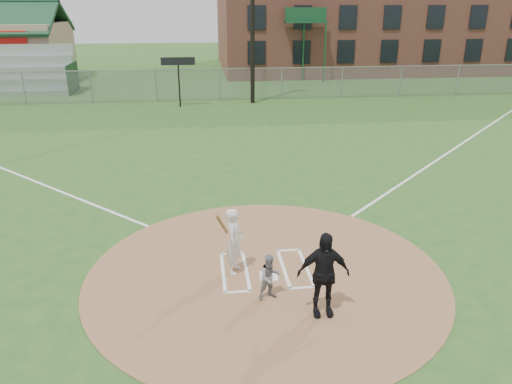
{
  "coord_description": "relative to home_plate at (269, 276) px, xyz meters",
  "views": [
    {
      "loc": [
        -1.42,
        -10.19,
        6.02
      ],
      "look_at": [
        0.0,
        2.0,
        1.3
      ],
      "focal_mm": 35.0,
      "sensor_mm": 36.0,
      "label": 1
    }
  ],
  "objects": [
    {
      "name": "scoreboard_sign",
      "position": [
        -2.54,
        20.39,
        2.35
      ],
      "size": [
        2.0,
        0.1,
        2.93
      ],
      "color": "black",
      "rests_on": "ground"
    },
    {
      "name": "ground",
      "position": [
        -0.04,
        0.19,
        -0.03
      ],
      "size": [
        140.0,
        140.0,
        0.0
      ],
      "primitive_type": "plane",
      "color": "#2A551D",
      "rests_on": "ground"
    },
    {
      "name": "home_plate",
      "position": [
        0.0,
        0.0,
        0.0
      ],
      "size": [
        0.45,
        0.45,
        0.03
      ],
      "primitive_type": "cube",
      "rotation": [
        0.0,
        0.0,
        -0.1
      ],
      "color": "white",
      "rests_on": "dirt_circle"
    },
    {
      "name": "batters_boxes",
      "position": [
        -0.04,
        0.34,
        -0.01
      ],
      "size": [
        2.08,
        1.88,
        0.01
      ],
      "color": "white",
      "rests_on": "dirt_circle"
    },
    {
      "name": "umpire",
      "position": [
        0.87,
        -1.54,
        0.89
      ],
      "size": [
        1.08,
        0.47,
        1.81
      ],
      "primitive_type": "imported",
      "rotation": [
        0.0,
        0.0,
        -0.03
      ],
      "color": "black",
      "rests_on": "dirt_circle"
    },
    {
      "name": "outfield_fence",
      "position": [
        -0.04,
        22.19,
        0.98
      ],
      "size": [
        56.08,
        0.08,
        2.03
      ],
      "color": "slate",
      "rests_on": "ground"
    },
    {
      "name": "foul_line_third",
      "position": [
        -9.04,
        9.19,
        -0.03
      ],
      "size": [
        17.04,
        17.04,
        0.01
      ],
      "primitive_type": "cube",
      "rotation": [
        0.0,
        0.0,
        0.79
      ],
      "color": "white",
      "rests_on": "ground"
    },
    {
      "name": "dirt_circle",
      "position": [
        -0.04,
        0.19,
        -0.02
      ],
      "size": [
        8.4,
        8.4,
        0.02
      ],
      "primitive_type": "cylinder",
      "color": "#9C6F49",
      "rests_on": "ground"
    },
    {
      "name": "bleachers",
      "position": [
        -13.04,
        26.39,
        1.56
      ],
      "size": [
        6.08,
        3.2,
        3.2
      ],
      "color": "#B7BABF",
      "rests_on": "ground"
    },
    {
      "name": "batter_at_plate",
      "position": [
        -0.76,
        0.34,
        0.79
      ],
      "size": [
        0.74,
        1.02,
        1.78
      ],
      "color": "silver",
      "rests_on": "dirt_circle"
    },
    {
      "name": "catcher",
      "position": [
        -0.09,
        -0.86,
        0.5
      ],
      "size": [
        0.59,
        0.52,
        1.02
      ],
      "primitive_type": "imported",
      "rotation": [
        0.0,
        0.0,
        0.3
      ],
      "color": "gray",
      "rests_on": "dirt_circle"
    },
    {
      "name": "foul_line_first",
      "position": [
        8.96,
        9.19,
        -0.03
      ],
      "size": [
        17.04,
        17.04,
        0.01
      ],
      "primitive_type": "cube",
      "rotation": [
        0.0,
        0.0,
        -0.79
      ],
      "color": "white",
      "rests_on": "ground"
    }
  ]
}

